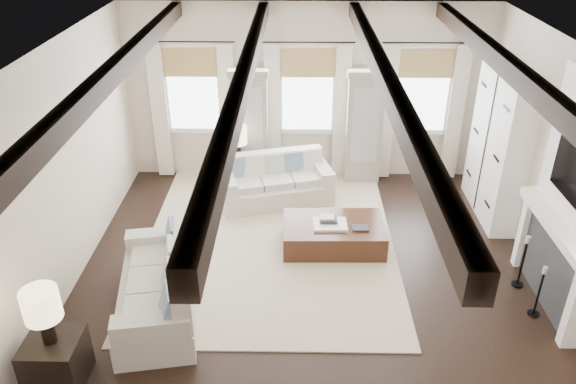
{
  "coord_description": "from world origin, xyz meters",
  "views": [
    {
      "loc": [
        -0.18,
        -5.95,
        4.86
      ],
      "look_at": [
        -0.3,
        0.86,
        1.15
      ],
      "focal_mm": 35.0,
      "sensor_mm": 36.0,
      "label": 1
    }
  ],
  "objects_px": {
    "side_table_back": "(238,174)",
    "ottoman": "(333,235)",
    "sofa_left": "(162,288)",
    "side_table_front": "(56,361)",
    "sofa_back": "(275,183)"
  },
  "relations": [
    {
      "from": "side_table_back",
      "to": "ottoman",
      "type": "bearing_deg",
      "value": -48.78
    },
    {
      "from": "sofa_left",
      "to": "ottoman",
      "type": "xyz_separation_m",
      "value": [
        2.28,
        1.54,
        -0.15
      ]
    },
    {
      "from": "side_table_front",
      "to": "side_table_back",
      "type": "distance_m",
      "value": 4.85
    },
    {
      "from": "sofa_left",
      "to": "ottoman",
      "type": "bearing_deg",
      "value": 33.99
    },
    {
      "from": "sofa_back",
      "to": "sofa_left",
      "type": "xyz_separation_m",
      "value": [
        -1.33,
        -2.98,
        0.02
      ]
    },
    {
      "from": "sofa_back",
      "to": "side_table_back",
      "type": "xyz_separation_m",
      "value": [
        -0.68,
        0.4,
        -0.03
      ]
    },
    {
      "from": "ottoman",
      "to": "side_table_back",
      "type": "height_order",
      "value": "side_table_back"
    },
    {
      "from": "sofa_back",
      "to": "ottoman",
      "type": "height_order",
      "value": "sofa_back"
    },
    {
      "from": "sofa_back",
      "to": "sofa_left",
      "type": "distance_m",
      "value": 3.27
    },
    {
      "from": "side_table_back",
      "to": "sofa_back",
      "type": "bearing_deg",
      "value": -30.74
    },
    {
      "from": "ottoman",
      "to": "side_table_front",
      "type": "height_order",
      "value": "side_table_front"
    },
    {
      "from": "sofa_back",
      "to": "side_table_back",
      "type": "bearing_deg",
      "value": 149.26
    },
    {
      "from": "sofa_left",
      "to": "ottoman",
      "type": "relative_size",
      "value": 1.44
    },
    {
      "from": "sofa_back",
      "to": "ottoman",
      "type": "xyz_separation_m",
      "value": [
        0.94,
        -1.45,
        -0.13
      ]
    },
    {
      "from": "sofa_back",
      "to": "side_table_front",
      "type": "relative_size",
      "value": 3.49
    }
  ]
}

